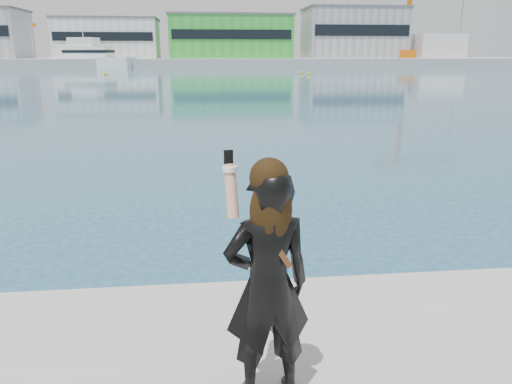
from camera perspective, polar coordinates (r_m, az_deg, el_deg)
far_quay at (r=133.86m, az=-6.54°, el=14.54°), size 320.00×40.00×2.00m
warehouse_white at (r=133.68m, az=-16.49°, el=16.50°), size 24.48×15.35×9.50m
warehouse_green at (r=132.13m, az=-2.99°, el=17.32°), size 30.60×16.36×10.50m
warehouse_grey_right at (r=137.87m, az=11.06°, el=17.41°), size 25.50×15.35×12.50m
ancillary_shed at (r=143.92m, az=19.94°, el=15.41°), size 12.00×10.00×6.00m
dock_crane at (r=137.17m, az=17.60°, el=19.87°), size 23.00×4.00×24.00m
flagpole_left at (r=130.49m, az=-24.17°, el=15.75°), size 1.28×0.16×8.00m
flagpole_right at (r=126.84m, az=3.88°, el=17.06°), size 1.28×0.16×8.00m
motor_yacht at (r=119.40m, az=-18.33°, el=14.45°), size 18.96×10.56×8.54m
buoy_near at (r=82.25m, az=5.13°, el=13.31°), size 0.50×0.50×0.50m
buoy_far at (r=81.07m, az=-16.84°, el=12.70°), size 0.50×0.50×0.50m
buoy_extra at (r=78.47m, az=6.07°, el=13.18°), size 0.50×0.50×0.50m
woman at (r=3.39m, az=1.32°, el=-9.96°), size 0.64×0.47×1.73m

